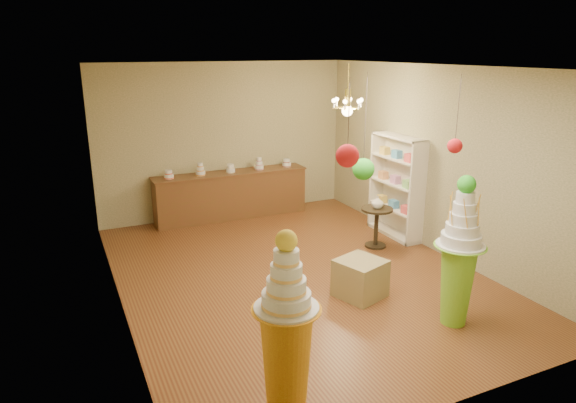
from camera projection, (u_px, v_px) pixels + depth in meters
name	position (u px, v px, depth m)	size (l,w,h in m)	color
floor	(296.00, 274.00, 7.66)	(6.50, 6.50, 0.00)	#5C3319
ceiling	(298.00, 67.00, 6.80)	(6.50, 6.50, 0.00)	white
wall_back	(225.00, 140.00, 10.06)	(5.00, 0.04, 3.00)	gray
wall_front	(461.00, 259.00, 4.41)	(5.00, 0.04, 3.00)	gray
wall_left	(112.00, 197.00, 6.23)	(0.04, 6.50, 3.00)	gray
wall_right	(437.00, 161.00, 8.24)	(0.04, 6.50, 3.00)	gray
pedestal_green	(458.00, 265.00, 6.09)	(0.72, 0.72, 1.86)	#74BD29
pedestal_orange	(286.00, 352.00, 4.38)	(0.63, 0.63, 1.85)	orange
burlap_riser	(360.00, 278.00, 6.92)	(0.57, 0.57, 0.52)	olive
sideboard	(231.00, 194.00, 10.11)	(3.04, 0.54, 1.16)	#56341B
shelving_unit	(396.00, 186.00, 9.04)	(0.33, 1.20, 1.80)	silver
round_table	(376.00, 222.00, 8.60)	(0.64, 0.64, 0.68)	black
vase	(377.00, 202.00, 8.50)	(0.20, 0.20, 0.21)	silver
pom_red_left	(347.00, 156.00, 4.57)	(0.21, 0.21, 0.79)	#473B33
pom_green_mid	(363.00, 169.00, 5.64)	(0.24, 0.24, 1.16)	#473B33
pom_red_right	(455.00, 145.00, 5.13)	(0.15, 0.15, 0.78)	#473B33
chandelier	(347.00, 108.00, 8.40)	(0.65, 0.65, 0.85)	#E3CD50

